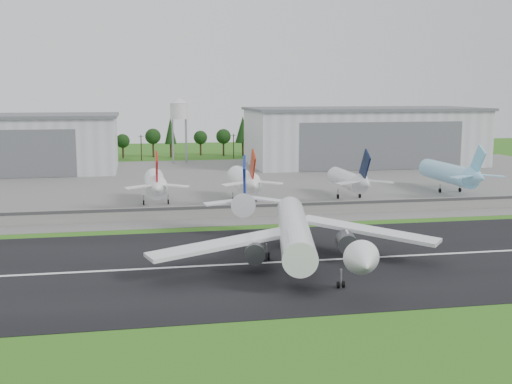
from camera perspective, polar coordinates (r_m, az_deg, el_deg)
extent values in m
plane|color=#245F16|center=(113.64, 2.37, -7.64)|extent=(600.00, 600.00, 0.00)
cube|color=black|center=(123.01, 1.31, -6.31)|extent=(320.00, 60.00, 0.10)
cube|color=white|center=(122.99, 1.31, -6.29)|extent=(220.00, 1.00, 0.02)
cube|color=slate|center=(229.70, -4.40, 0.84)|extent=(320.00, 150.00, 0.10)
cube|color=gray|center=(165.81, -1.92, -1.71)|extent=(240.00, 0.50, 3.50)
cube|color=#38383A|center=(165.29, -1.91, -1.30)|extent=(240.00, 0.12, 0.70)
cube|color=silver|center=(289.55, 9.52, 4.80)|extent=(100.00, 45.00, 24.00)
cube|color=#595B60|center=(288.93, 9.58, 7.29)|extent=(102.00, 47.00, 1.20)
cube|color=#595B60|center=(268.62, 11.17, 4.03)|extent=(70.00, 0.30, 19.68)
cylinder|color=#99999E|center=(289.40, -7.37, 4.45)|extent=(0.50, 0.50, 20.00)
cylinder|color=#99999E|center=(295.78, -6.27, 4.57)|extent=(0.50, 0.50, 20.00)
cylinder|color=silver|center=(291.85, -6.86, 7.15)|extent=(8.00, 8.00, 7.00)
cone|color=silver|center=(291.74, -6.88, 8.08)|extent=(8.40, 8.40, 2.40)
cylinder|color=white|center=(122.55, 3.42, -3.42)|extent=(14.51, 44.27, 5.80)
cone|color=white|center=(101.26, 9.59, -6.20)|extent=(6.89, 7.04, 5.80)
cone|color=white|center=(146.19, -1.08, -0.90)|extent=(7.20, 9.92, 5.51)
cube|color=navy|center=(144.91, -1.01, 1.13)|extent=(2.40, 9.45, 11.13)
cube|color=white|center=(128.14, 9.87, -3.36)|extent=(25.07, 22.07, 2.65)
cylinder|color=#333338|center=(124.44, 8.07, -4.44)|extent=(4.83, 6.15, 3.80)
cube|color=white|center=(147.52, 0.80, -0.65)|extent=(9.41, 7.23, 0.98)
cube|color=white|center=(115.31, -2.91, -4.62)|extent=(28.39, 13.19, 2.65)
cylinder|color=#333338|center=(116.23, -0.09, -5.31)|extent=(4.83, 6.15, 3.80)
cube|color=white|center=(143.95, -2.86, -0.91)|extent=(9.30, 4.19, 0.98)
cube|color=#99999E|center=(120.12, 4.23, -5.90)|extent=(15.82, 31.40, 3.20)
cylinder|color=black|center=(124.64, 0.92, -5.73)|extent=(0.69, 1.55, 1.50)
cylinder|color=white|center=(188.00, -8.94, 0.77)|extent=(5.98, 24.00, 5.98)
cone|color=white|center=(172.52, -8.78, 0.38)|extent=(5.68, 7.00, 5.68)
cube|color=#B80E13|center=(172.37, -8.82, 1.98)|extent=(0.45, 8.59, 10.02)
cylinder|color=#99999E|center=(186.64, -9.96, -0.71)|extent=(0.32, 0.32, 3.00)
cylinder|color=#99999E|center=(186.84, -7.81, -0.65)|extent=(0.32, 0.32, 3.00)
cylinder|color=black|center=(186.76, -9.95, -0.92)|extent=(0.40, 1.40, 1.40)
cylinder|color=white|center=(190.49, -1.13, 1.02)|extent=(6.24, 24.00, 6.24)
cone|color=white|center=(175.24, -0.29, 0.66)|extent=(5.93, 7.00, 5.93)
cube|color=#A4220C|center=(175.10, -0.32, 2.23)|extent=(0.45, 8.59, 10.02)
cylinder|color=#99999E|center=(188.69, -2.07, -0.48)|extent=(0.32, 0.32, 3.00)
cylinder|color=#99999E|center=(189.85, 0.01, -0.41)|extent=(0.32, 0.32, 3.00)
cylinder|color=black|center=(188.81, -2.07, -0.69)|extent=(0.40, 1.40, 1.40)
cylinder|color=silver|center=(198.44, 8.10, 1.10)|extent=(5.17, 24.00, 5.17)
cone|color=silver|center=(183.85, 9.65, 0.75)|extent=(4.91, 7.00, 4.91)
cube|color=black|center=(183.70, 9.64, 2.26)|extent=(0.45, 8.59, 10.02)
cylinder|color=#99999E|center=(196.07, 7.29, -0.19)|extent=(0.32, 0.32, 3.00)
cylinder|color=#99999E|center=(198.32, 9.21, -0.12)|extent=(0.32, 0.32, 3.00)
cylinder|color=black|center=(196.18, 7.29, -0.39)|extent=(0.40, 1.40, 1.40)
cylinder|color=#8ED2F6|center=(216.98, 16.68, 1.63)|extent=(6.28, 30.00, 6.28)
cone|color=#8ED2F6|center=(200.76, 19.10, 1.23)|extent=(5.96, 7.00, 5.96)
cube|color=#76CEF2|center=(200.64, 19.10, 2.61)|extent=(0.45, 8.59, 10.02)
cylinder|color=#99999E|center=(214.25, 16.04, 0.31)|extent=(0.32, 0.32, 3.00)
cylinder|color=#99999E|center=(217.47, 17.68, 0.36)|extent=(0.32, 0.32, 3.00)
cylinder|color=black|center=(214.35, 16.03, 0.13)|extent=(0.40, 1.40, 1.40)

